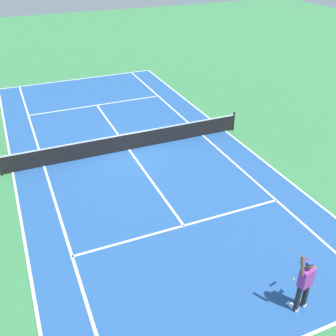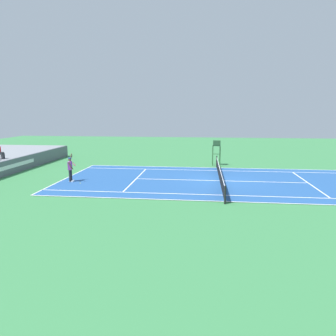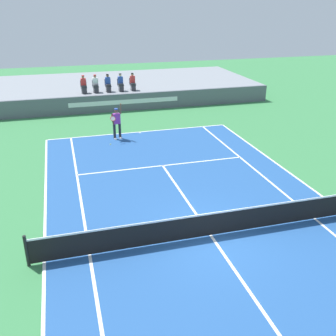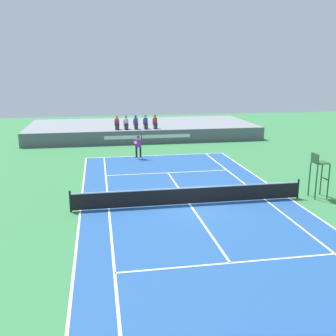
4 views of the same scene
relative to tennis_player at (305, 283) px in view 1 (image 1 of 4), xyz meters
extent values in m
plane|color=#387F47|center=(1.49, -11.03, -0.99)|extent=(80.00, 80.00, 0.00)
cube|color=#235193|center=(1.49, -11.03, -0.98)|extent=(10.98, 23.78, 0.02)
cube|color=white|center=(1.49, -22.92, -0.97)|extent=(10.98, 0.10, 0.01)
cube|color=white|center=(-4.00, -11.03, -0.97)|extent=(0.10, 23.78, 0.01)
cube|color=white|center=(6.98, -11.03, -0.97)|extent=(0.10, 23.78, 0.01)
cube|color=white|center=(-2.62, -11.03, -0.97)|extent=(0.10, 23.78, 0.01)
cube|color=white|center=(5.60, -11.03, -0.97)|extent=(0.10, 23.78, 0.01)
cube|color=white|center=(1.49, -4.63, -0.97)|extent=(8.22, 0.10, 0.01)
cube|color=white|center=(1.49, -17.43, -0.97)|extent=(8.22, 0.10, 0.01)
cube|color=white|center=(1.49, -11.03, -0.97)|extent=(0.10, 12.80, 0.01)
cube|color=white|center=(1.49, -22.82, -0.97)|extent=(0.10, 0.20, 0.01)
cylinder|color=black|center=(-4.45, -11.03, -0.46)|extent=(0.10, 0.10, 1.07)
cylinder|color=black|center=(7.43, -11.03, -0.46)|extent=(0.10, 0.10, 1.07)
cube|color=black|center=(1.49, -11.03, -0.51)|extent=(11.78, 0.02, 0.84)
cube|color=white|center=(1.49, -11.03, -0.09)|extent=(11.78, 0.03, 0.06)
cylinder|color=#232328|center=(0.16, 0.04, -0.53)|extent=(0.15, 0.15, 0.92)
cylinder|color=#232328|center=(-0.15, -0.01, -0.53)|extent=(0.15, 0.15, 0.92)
cube|color=white|center=(0.17, -0.02, -0.94)|extent=(0.16, 0.30, 0.10)
cube|color=white|center=(-0.14, -0.07, -0.94)|extent=(0.16, 0.30, 0.10)
cube|color=purple|center=(0.00, 0.02, 0.23)|extent=(0.43, 0.30, 0.60)
sphere|color=brown|center=(0.00, 0.02, 0.70)|extent=(0.22, 0.22, 0.22)
cylinder|color=#2D4CA8|center=(0.00, 0.02, 0.79)|extent=(0.21, 0.21, 0.06)
cylinder|color=brown|center=(0.27, 0.03, 0.79)|extent=(0.12, 0.22, 0.61)
cylinder|color=brown|center=(-0.24, -0.12, 0.25)|extent=(0.14, 0.34, 0.56)
cylinder|color=black|center=(-0.26, -0.25, 0.12)|extent=(0.07, 0.19, 0.25)
torus|color=red|center=(-0.26, -0.43, 0.38)|extent=(0.33, 0.24, 0.26)
cylinder|color=silver|center=(-0.26, -0.43, 0.38)|extent=(0.29, 0.20, 0.22)
sphere|color=#D1E533|center=(-0.54, -0.92, -0.96)|extent=(0.07, 0.07, 0.07)
camera|label=1|loc=(6.52, 5.68, 8.34)|focal=42.49mm
camera|label=2|loc=(-21.62, -9.75, 4.17)|focal=33.21mm
camera|label=3|loc=(-2.99, -21.54, 6.44)|focal=41.68mm
camera|label=4|loc=(-2.94, -29.69, 5.78)|focal=42.21mm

